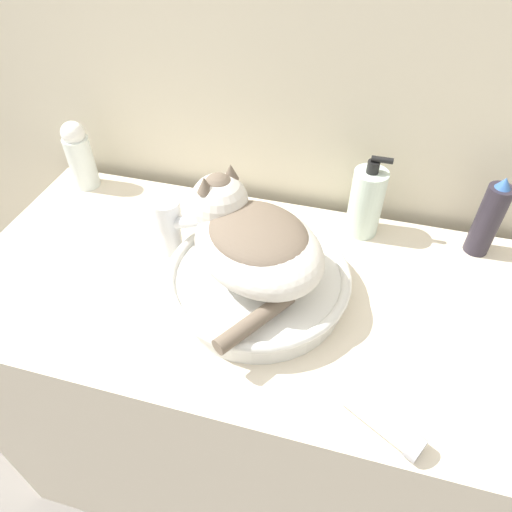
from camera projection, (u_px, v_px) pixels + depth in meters
wall_back at (322, 16)px, 0.84m from camera, size 8.00×0.05×2.40m
vanity_counter at (269, 396)px, 1.16m from camera, size 1.25×0.56×0.80m
sink_basin at (258, 281)px, 0.86m from camera, size 0.35×0.35×0.06m
cat at (252, 238)px, 0.80m from camera, size 0.32×0.35×0.17m
faucet at (171, 224)px, 0.91m from camera, size 0.12×0.07×0.13m
hairspray_can_black at (488, 219)px, 0.91m from camera, size 0.05×0.05×0.18m
lotion_bottle_white at (80, 155)px, 1.08m from camera, size 0.06×0.06×0.17m
soap_pump_bottle at (366, 202)px, 0.96m from camera, size 0.07×0.07×0.19m
cream_tube at (383, 423)px, 0.67m from camera, size 0.13×0.10×0.04m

